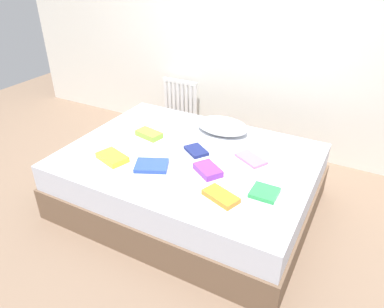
# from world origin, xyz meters

# --- Properties ---
(ground_plane) EXTENTS (8.00, 8.00, 0.00)m
(ground_plane) POSITION_xyz_m (0.00, 0.00, 0.00)
(ground_plane) COLOR #7F6651
(back_wall) EXTENTS (6.00, 0.10, 2.80)m
(back_wall) POSITION_xyz_m (0.00, 1.35, 1.40)
(back_wall) COLOR silver
(back_wall) RESTS_ON ground
(bed) EXTENTS (2.00, 1.50, 0.50)m
(bed) POSITION_xyz_m (0.00, 0.00, 0.25)
(bed) COLOR brown
(bed) RESTS_ON ground
(radiator) EXTENTS (0.44, 0.04, 0.51)m
(radiator) POSITION_xyz_m (-0.78, 1.20, 0.39)
(radiator) COLOR white
(radiator) RESTS_ON ground
(pillow) EXTENTS (0.48, 0.31, 0.13)m
(pillow) POSITION_xyz_m (0.07, 0.49, 0.56)
(pillow) COLOR white
(pillow) RESTS_ON bed
(textbook_yellow) EXTENTS (0.28, 0.22, 0.04)m
(textbook_yellow) POSITION_xyz_m (-0.49, -0.36, 0.52)
(textbook_yellow) COLOR yellow
(textbook_yellow) RESTS_ON bed
(textbook_purple) EXTENTS (0.26, 0.24, 0.05)m
(textbook_purple) POSITION_xyz_m (0.25, -0.17, 0.52)
(textbook_purple) COLOR purple
(textbook_purple) RESTS_ON bed
(textbook_green) EXTENTS (0.18, 0.18, 0.03)m
(textbook_green) POSITION_xyz_m (0.71, -0.23, 0.51)
(textbook_green) COLOR green
(textbook_green) RESTS_ON bed
(textbook_blue) EXTENTS (0.30, 0.28, 0.03)m
(textbook_blue) POSITION_xyz_m (-0.16, -0.30, 0.51)
(textbook_blue) COLOR #2847B7
(textbook_blue) RESTS_ON bed
(textbook_orange) EXTENTS (0.27, 0.20, 0.04)m
(textbook_orange) POSITION_xyz_m (0.47, -0.41, 0.52)
(textbook_orange) COLOR orange
(textbook_orange) RESTS_ON bed
(textbook_lime) EXTENTS (0.25, 0.17, 0.05)m
(textbook_lime) POSITION_xyz_m (-0.46, 0.11, 0.52)
(textbook_lime) COLOR #8CC638
(textbook_lime) RESTS_ON bed
(textbook_pink) EXTENTS (0.28, 0.24, 0.02)m
(textbook_pink) POSITION_xyz_m (0.47, 0.16, 0.51)
(textbook_pink) COLOR pink
(textbook_pink) RESTS_ON bed
(textbook_navy) EXTENTS (0.24, 0.22, 0.03)m
(textbook_navy) POSITION_xyz_m (0.03, 0.06, 0.51)
(textbook_navy) COLOR navy
(textbook_navy) RESTS_ON bed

